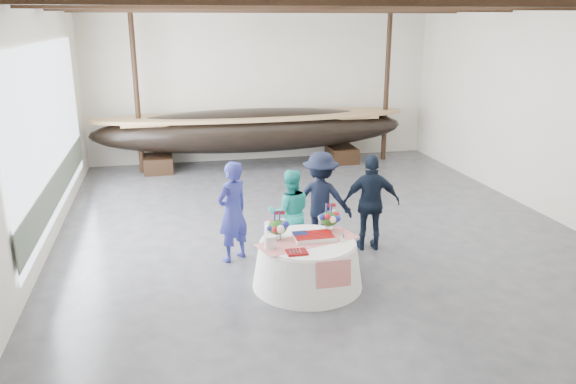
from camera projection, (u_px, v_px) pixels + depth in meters
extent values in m
cube|color=#3D3D42|center=(315.00, 227.00, 11.33)|extent=(10.00, 12.00, 0.01)
cube|color=silver|center=(262.00, 83.00, 16.27)|extent=(10.00, 0.02, 4.50)
cube|color=silver|center=(491.00, 223.00, 5.07)|extent=(10.00, 0.02, 4.50)
cube|color=silver|center=(35.00, 126.00, 9.63)|extent=(0.02, 12.00, 4.50)
cube|color=silver|center=(547.00, 107.00, 11.70)|extent=(0.02, 12.00, 4.50)
cube|color=black|center=(334.00, 4.00, 9.15)|extent=(9.80, 0.12, 0.18)
cube|color=black|center=(298.00, 7.00, 11.48)|extent=(9.80, 0.12, 0.18)
cube|color=black|center=(275.00, 9.00, 13.81)|extent=(9.80, 0.12, 0.18)
cylinder|color=black|center=(136.00, 90.00, 14.70)|extent=(0.14, 0.14, 4.50)
cylinder|color=black|center=(387.00, 83.00, 16.15)|extent=(0.14, 0.14, 4.50)
cube|color=silver|center=(51.00, 130.00, 10.65)|extent=(0.02, 7.00, 3.20)
cube|color=#596654|center=(58.00, 185.00, 10.98)|extent=(0.02, 7.00, 0.60)
cube|color=black|center=(158.00, 164.00, 15.39)|extent=(0.77, 0.99, 0.44)
cube|color=black|center=(342.00, 154.00, 16.48)|extent=(0.77, 0.99, 0.44)
ellipsoid|color=black|center=(253.00, 130.00, 15.69)|extent=(8.77, 1.75, 1.21)
cube|color=#9E7A4C|center=(252.00, 119.00, 15.60)|extent=(7.02, 1.15, 0.07)
cone|color=white|center=(307.00, 264.00, 8.75)|extent=(1.72, 1.72, 0.71)
cylinder|color=white|center=(308.00, 242.00, 8.64)|extent=(1.46, 1.46, 0.04)
cube|color=red|center=(308.00, 241.00, 8.64)|extent=(1.68, 0.99, 0.01)
cube|color=white|center=(313.00, 237.00, 8.69)|extent=(0.60, 0.40, 0.07)
cylinder|color=white|center=(270.00, 242.00, 8.34)|extent=(0.18, 0.18, 0.20)
cylinder|color=white|center=(270.00, 229.00, 8.79)|extent=(0.18, 0.18, 0.23)
cube|color=#66090A|center=(297.00, 252.00, 8.18)|extent=(0.30, 0.24, 0.03)
cone|color=silver|center=(342.00, 238.00, 8.61)|extent=(0.09, 0.09, 0.12)
imported|color=navy|center=(233.00, 212.00, 9.54)|extent=(0.77, 0.72, 1.76)
imported|color=#21ABA0|center=(290.00, 213.00, 9.80)|extent=(0.81, 0.66, 1.56)
imported|color=black|center=(321.00, 200.00, 10.16)|extent=(1.30, 1.04, 1.76)
imported|color=black|center=(371.00, 203.00, 10.01)|extent=(1.08, 0.58, 1.75)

